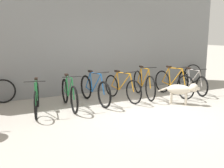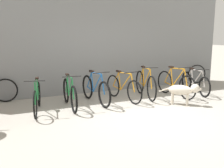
{
  "view_description": "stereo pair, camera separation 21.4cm",
  "coord_description": "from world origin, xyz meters",
  "px_view_note": "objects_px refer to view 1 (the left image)",
  "views": [
    {
      "loc": [
        -3.42,
        -4.77,
        1.86
      ],
      "look_at": [
        -0.64,
        0.8,
        0.65
      ],
      "focal_mm": 42.0,
      "sensor_mm": 36.0,
      "label": 1
    },
    {
      "loc": [
        -3.22,
        -4.86,
        1.86
      ],
      "look_at": [
        -0.64,
        0.8,
        0.65
      ],
      "focal_mm": 42.0,
      "sensor_mm": 36.0,
      "label": 2
    }
  ],
  "objects_px": {
    "bicycle_2": "(94,90)",
    "bicycle_6": "(192,82)",
    "bicycle_1": "(69,94)",
    "bicycle_4": "(144,84)",
    "bicycle_5": "(173,83)",
    "bicycle_3": "(122,88)",
    "spare_tire_right": "(3,91)",
    "bicycle_0": "(37,98)",
    "spare_tire_left": "(193,74)",
    "stray_dog": "(182,90)"
  },
  "relations": [
    {
      "from": "bicycle_0",
      "to": "spare_tire_left",
      "type": "relative_size",
      "value": 2.36
    },
    {
      "from": "bicycle_5",
      "to": "stray_dog",
      "type": "bearing_deg",
      "value": -28.2
    },
    {
      "from": "bicycle_2",
      "to": "bicycle_3",
      "type": "relative_size",
      "value": 1.06
    },
    {
      "from": "bicycle_3",
      "to": "bicycle_6",
      "type": "height_order",
      "value": "bicycle_3"
    },
    {
      "from": "bicycle_2",
      "to": "bicycle_6",
      "type": "xyz_separation_m",
      "value": [
        3.26,
        -0.21,
        -0.03
      ]
    },
    {
      "from": "bicycle_2",
      "to": "bicycle_6",
      "type": "bearing_deg",
      "value": 82.78
    },
    {
      "from": "bicycle_3",
      "to": "bicycle_2",
      "type": "bearing_deg",
      "value": -101.03
    },
    {
      "from": "bicycle_6",
      "to": "bicycle_2",
      "type": "bearing_deg",
      "value": -81.89
    },
    {
      "from": "bicycle_1",
      "to": "spare_tire_left",
      "type": "height_order",
      "value": "bicycle_1"
    },
    {
      "from": "bicycle_2",
      "to": "bicycle_6",
      "type": "distance_m",
      "value": 3.26
    },
    {
      "from": "bicycle_1",
      "to": "spare_tire_right",
      "type": "relative_size",
      "value": 2.59
    },
    {
      "from": "bicycle_0",
      "to": "stray_dog",
      "type": "relative_size",
      "value": 2.0
    },
    {
      "from": "bicycle_4",
      "to": "bicycle_5",
      "type": "bearing_deg",
      "value": 84.79
    },
    {
      "from": "bicycle_2",
      "to": "spare_tire_right",
      "type": "relative_size",
      "value": 2.71
    },
    {
      "from": "bicycle_2",
      "to": "spare_tire_left",
      "type": "distance_m",
      "value": 4.62
    },
    {
      "from": "bicycle_3",
      "to": "bicycle_4",
      "type": "distance_m",
      "value": 0.76
    },
    {
      "from": "spare_tire_left",
      "to": "bicycle_5",
      "type": "bearing_deg",
      "value": -146.53
    },
    {
      "from": "bicycle_3",
      "to": "spare_tire_right",
      "type": "distance_m",
      "value": 3.23
    },
    {
      "from": "bicycle_0",
      "to": "spare_tire_right",
      "type": "bearing_deg",
      "value": -140.34
    },
    {
      "from": "stray_dog",
      "to": "spare_tire_left",
      "type": "height_order",
      "value": "spare_tire_left"
    },
    {
      "from": "spare_tire_left",
      "to": "spare_tire_right",
      "type": "distance_m",
      "value": 6.69
    },
    {
      "from": "bicycle_2",
      "to": "bicycle_4",
      "type": "height_order",
      "value": "bicycle_4"
    },
    {
      "from": "bicycle_5",
      "to": "spare_tire_right",
      "type": "relative_size",
      "value": 2.62
    },
    {
      "from": "bicycle_5",
      "to": "bicycle_6",
      "type": "bearing_deg",
      "value": 92.22
    },
    {
      "from": "bicycle_5",
      "to": "spare_tire_right",
      "type": "height_order",
      "value": "bicycle_5"
    },
    {
      "from": "bicycle_6",
      "to": "spare_tire_left",
      "type": "relative_size",
      "value": 2.36
    },
    {
      "from": "bicycle_0",
      "to": "stray_dog",
      "type": "bearing_deg",
      "value": 88.7
    },
    {
      "from": "bicycle_0",
      "to": "bicycle_5",
      "type": "relative_size",
      "value": 0.97
    },
    {
      "from": "bicycle_6",
      "to": "stray_dog",
      "type": "xyz_separation_m",
      "value": [
        -1.23,
        -0.93,
        0.06
      ]
    },
    {
      "from": "bicycle_1",
      "to": "bicycle_6",
      "type": "height_order",
      "value": "bicycle_1"
    },
    {
      "from": "bicycle_3",
      "to": "bicycle_6",
      "type": "distance_m",
      "value": 2.44
    },
    {
      "from": "stray_dog",
      "to": "bicycle_6",
      "type": "bearing_deg",
      "value": 81.93
    },
    {
      "from": "bicycle_3",
      "to": "bicycle_4",
      "type": "relative_size",
      "value": 0.97
    },
    {
      "from": "bicycle_6",
      "to": "spare_tire_left",
      "type": "distance_m",
      "value": 1.79
    },
    {
      "from": "stray_dog",
      "to": "spare_tire_left",
      "type": "xyz_separation_m",
      "value": [
        2.47,
        2.22,
        -0.04
      ]
    },
    {
      "from": "bicycle_5",
      "to": "bicycle_1",
      "type": "bearing_deg",
      "value": -94.1
    },
    {
      "from": "bicycle_0",
      "to": "bicycle_3",
      "type": "distance_m",
      "value": 2.39
    },
    {
      "from": "bicycle_3",
      "to": "spare_tire_right",
      "type": "xyz_separation_m",
      "value": [
        -3.02,
        1.13,
        -0.02
      ]
    },
    {
      "from": "bicycle_2",
      "to": "spare_tire_right",
      "type": "xyz_separation_m",
      "value": [
        -2.2,
        1.09,
        -0.04
      ]
    },
    {
      "from": "bicycle_4",
      "to": "spare_tire_left",
      "type": "height_order",
      "value": "bicycle_4"
    },
    {
      "from": "stray_dog",
      "to": "spare_tire_right",
      "type": "distance_m",
      "value": 4.78
    },
    {
      "from": "bicycle_0",
      "to": "bicycle_4",
      "type": "bearing_deg",
      "value": 107.12
    },
    {
      "from": "bicycle_1",
      "to": "bicycle_2",
      "type": "xyz_separation_m",
      "value": [
        0.75,
        0.15,
        0.01
      ]
    },
    {
      "from": "bicycle_3",
      "to": "bicycle_6",
      "type": "relative_size",
      "value": 1.01
    },
    {
      "from": "bicycle_1",
      "to": "bicycle_4",
      "type": "height_order",
      "value": "bicycle_4"
    },
    {
      "from": "bicycle_1",
      "to": "bicycle_4",
      "type": "bearing_deg",
      "value": 98.48
    },
    {
      "from": "spare_tire_right",
      "to": "bicycle_5",
      "type": "bearing_deg",
      "value": -16.25
    },
    {
      "from": "bicycle_2",
      "to": "bicycle_6",
      "type": "height_order",
      "value": "bicycle_2"
    },
    {
      "from": "bicycle_3",
      "to": "bicycle_1",
      "type": "bearing_deg",
      "value": -94.18
    },
    {
      "from": "bicycle_5",
      "to": "stray_dog",
      "type": "xyz_separation_m",
      "value": [
        -0.43,
        -0.87,
        0.01
      ]
    }
  ]
}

